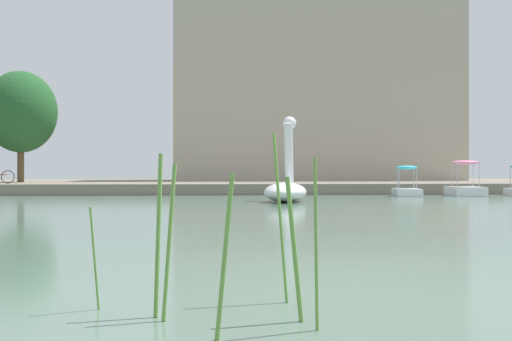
{
  "coord_description": "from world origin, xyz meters",
  "views": [
    {
      "loc": [
        -1.4,
        -6.16,
        1.12
      ],
      "look_at": [
        0.84,
        20.18,
        1.19
      ],
      "focal_mm": 43.16,
      "sensor_mm": 36.0,
      "label": 1
    }
  ],
  "objects_px": {
    "pedal_boat_cyan": "(407,188)",
    "tree_broadleaf_left": "(21,112)",
    "pedal_boat_pink": "(465,186)",
    "swan_boat": "(286,186)"
  },
  "relations": [
    {
      "from": "pedal_boat_cyan",
      "to": "tree_broadleaf_left",
      "type": "height_order",
      "value": "tree_broadleaf_left"
    },
    {
      "from": "tree_broadleaf_left",
      "to": "pedal_boat_pink",
      "type": "bearing_deg",
      "value": -21.17
    },
    {
      "from": "pedal_boat_cyan",
      "to": "pedal_boat_pink",
      "type": "distance_m",
      "value": 2.89
    },
    {
      "from": "swan_boat",
      "to": "tree_broadleaf_left",
      "type": "relative_size",
      "value": 0.54
    },
    {
      "from": "pedal_boat_pink",
      "to": "tree_broadleaf_left",
      "type": "bearing_deg",
      "value": 158.83
    },
    {
      "from": "pedal_boat_pink",
      "to": "pedal_boat_cyan",
      "type": "bearing_deg",
      "value": -176.27
    },
    {
      "from": "swan_boat",
      "to": "pedal_boat_pink",
      "type": "bearing_deg",
      "value": 28.18
    },
    {
      "from": "pedal_boat_cyan",
      "to": "pedal_boat_pink",
      "type": "bearing_deg",
      "value": 3.73
    },
    {
      "from": "swan_boat",
      "to": "pedal_boat_pink",
      "type": "xyz_separation_m",
      "value": [
        9.18,
        4.92,
        -0.14
      ]
    },
    {
      "from": "pedal_boat_cyan",
      "to": "tree_broadleaf_left",
      "type": "xyz_separation_m",
      "value": [
        -20.05,
        9.07,
        4.24
      ]
    }
  ]
}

